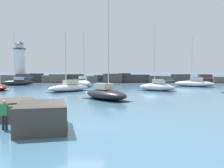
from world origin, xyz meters
TOP-DOWN VIEW (x-y plane):
  - ground_plane at (0.00, 0.00)m, footprint 600.00×600.00m
  - open_sea_beyond at (0.00, 109.93)m, footprint 400.00×116.00m
  - breakwater_jetty at (-0.22, 50.09)m, footprint 60.96×6.38m
  - lighthouse at (-24.75, 51.15)m, footprint 3.87×3.87m
  - foreground_rocks at (-4.63, 1.24)m, footprint 8.13×8.23m
  - sailboat_moored_2 at (7.89, 24.81)m, footprint 6.07×4.68m
  - sailboat_moored_3 at (-5.41, 35.53)m, footprint 4.89×7.03m
  - sailboat_moored_4 at (0.57, 12.86)m, footprint 6.05×6.44m
  - sailboat_moored_5 at (-5.62, 23.10)m, footprint 6.38×6.78m
  - sailboat_moored_6 at (16.57, 34.77)m, footprint 7.83×4.81m
  - sailboat_moored_8 at (-19.61, 37.39)m, footprint 6.96×3.96m
  - person_on_rocks at (-4.09, -1.02)m, footprint 0.36×0.22m

SIDE VIEW (x-z plane):
  - ground_plane at x=0.00m, z-range 0.00..0.00m
  - open_sea_beyond at x=0.00m, z-range 0.00..0.01m
  - foreground_rocks at x=-4.63m, z-range -0.14..1.33m
  - sailboat_moored_5 at x=-5.62m, z-range -3.84..5.14m
  - sailboat_moored_8 at x=-19.61m, z-range -4.64..6.01m
  - sailboat_moored_4 at x=0.57m, z-range -4.87..6.24m
  - sailboat_moored_6 at x=16.57m, z-range -4.18..5.55m
  - sailboat_moored_2 at x=7.89m, z-range -4.52..5.92m
  - sailboat_moored_3 at x=-5.41m, z-range -4.60..6.06m
  - person_on_rocks at x=-4.09m, z-range 0.09..1.73m
  - breakwater_jetty at x=-0.22m, z-range -0.21..2.22m
  - lighthouse at x=-24.75m, z-range -0.87..10.12m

